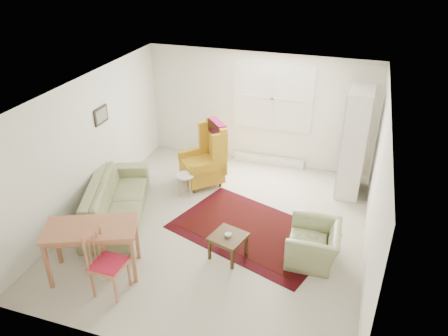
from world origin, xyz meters
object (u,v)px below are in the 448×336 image
(stool, at_px, (185,185))
(desk, at_px, (94,250))
(wingback_chair, at_px, (201,155))
(armchair, at_px, (314,240))
(cabinet, at_px, (355,143))
(desk_chair, at_px, (109,263))
(coffee_table, at_px, (228,246))
(sofa, at_px, (116,193))

(stool, xyz_separation_m, desk, (-0.44, -2.51, 0.19))
(wingback_chair, distance_m, desk, 3.12)
(armchair, height_order, wingback_chair, wingback_chair)
(armchair, xyz_separation_m, cabinet, (0.39, 2.34, 0.72))
(wingback_chair, distance_m, stool, 0.72)
(armchair, relative_size, desk_chair, 0.88)
(armchair, bearing_deg, desk_chair, -60.80)
(armchair, relative_size, coffee_table, 1.79)
(desk, bearing_deg, armchair, 23.35)
(sofa, bearing_deg, desk, 177.62)
(armchair, height_order, coffee_table, armchair)
(cabinet, bearing_deg, wingback_chair, -166.14)
(armchair, height_order, stool, armchair)
(sofa, relative_size, coffee_table, 4.62)
(coffee_table, height_order, desk_chair, desk_chair)
(cabinet, xyz_separation_m, desk, (-3.52, -3.68, -0.65))
(stool, height_order, cabinet, cabinet)
(armchair, distance_m, stool, 2.92)
(desk, relative_size, desk_chair, 1.29)
(coffee_table, xyz_separation_m, desk_chair, (-1.38, -1.26, 0.31))
(sofa, xyz_separation_m, wingback_chair, (1.08, 1.58, 0.19))
(stool, distance_m, desk_chair, 2.81)
(cabinet, bearing_deg, coffee_table, -120.31)
(sofa, relative_size, armchair, 2.58)
(stool, relative_size, cabinet, 0.22)
(armchair, xyz_separation_m, wingback_chair, (-2.53, 1.71, 0.31))
(armchair, bearing_deg, desk, -68.82)
(armchair, xyz_separation_m, desk, (-3.13, -1.35, 0.07))
(desk, bearing_deg, wingback_chair, 79.04)
(armchair, bearing_deg, wingback_chair, -126.14)
(armchair, xyz_separation_m, desk_chair, (-2.69, -1.64, 0.16))
(wingback_chair, xyz_separation_m, desk_chair, (-0.15, -3.35, -0.15))
(cabinet, relative_size, desk, 1.60)
(sofa, height_order, armchair, sofa)
(stool, xyz_separation_m, desk_chair, (-0.00, -2.80, 0.29))
(wingback_chair, relative_size, coffee_table, 2.61)
(wingback_chair, bearing_deg, coffee_table, -12.32)
(desk, bearing_deg, coffee_table, 28.11)
(coffee_table, xyz_separation_m, cabinet, (1.70, 2.71, 0.87))
(armchair, bearing_deg, cabinet, 168.24)
(sofa, bearing_deg, desk_chair, -172.95)
(coffee_table, relative_size, stool, 1.09)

